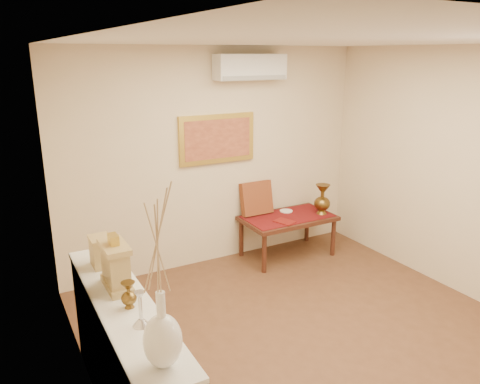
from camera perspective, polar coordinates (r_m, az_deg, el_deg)
floor at (r=4.62m, az=10.38°, el=-18.09°), size 4.50×4.50×0.00m
ceiling at (r=3.82m, az=12.56°, el=17.59°), size 4.50×4.50×0.00m
wall_back at (r=5.85m, az=-2.88°, el=4.12°), size 4.00×0.02×2.70m
wall_left at (r=3.19m, az=-17.70°, el=-7.47°), size 0.02×4.50×2.70m
white_vase at (r=2.45m, az=-9.85°, el=-9.59°), size 0.21×0.21×1.12m
candlestick at (r=3.03m, az=-12.04°, el=-13.75°), size 0.11×0.11×0.23m
brass_urn_small at (r=3.24m, az=-13.44°, el=-11.70°), size 0.11×0.11×0.24m
table_cloth at (r=6.17m, az=5.87°, el=-2.96°), size 1.14×0.59×0.01m
brass_urn_tall at (r=6.26m, az=10.02°, el=-0.50°), size 0.22×0.22×0.48m
plate at (r=6.34m, az=5.66°, el=-2.32°), size 0.17×0.17×0.01m
menu at (r=5.95m, az=5.46°, el=-3.60°), size 0.26×0.30×0.01m
cushion at (r=6.16m, az=2.01°, el=-0.75°), size 0.44×0.19×0.45m
display_ledge at (r=3.64m, az=-13.61°, el=-19.47°), size 0.37×2.02×0.98m
mantel_clock at (r=3.49m, az=-14.90°, el=-8.63°), size 0.17×0.36×0.41m
wooden_chest at (r=3.88m, az=-16.54°, el=-6.95°), size 0.16×0.21×0.24m
low_table at (r=6.20m, az=5.85°, el=-3.56°), size 1.20×0.70×0.55m
painting at (r=5.78m, az=-2.80°, el=6.49°), size 1.00×0.06×0.60m
ac_unit at (r=5.79m, az=1.24°, el=14.98°), size 0.90×0.25×0.30m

